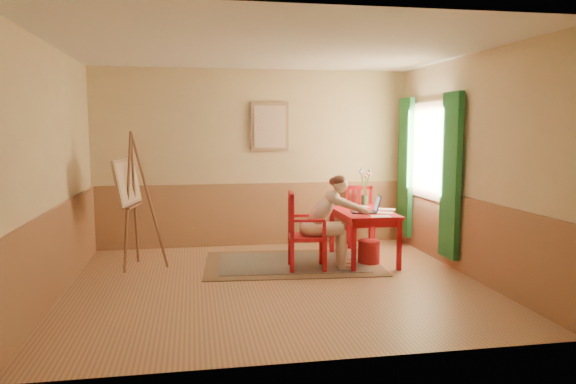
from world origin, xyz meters
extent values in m
cube|color=tan|center=(0.00, 0.00, -0.01)|extent=(5.00, 4.50, 0.02)
cube|color=white|center=(0.00, 0.00, 2.81)|extent=(5.00, 4.50, 0.02)
cube|color=#D4B481|center=(0.00, 2.26, 1.40)|extent=(5.00, 0.02, 2.80)
cube|color=#D4B481|center=(0.00, -2.26, 1.40)|extent=(5.00, 0.02, 2.80)
cube|color=#D4B481|center=(-2.51, 0.00, 1.40)|extent=(0.02, 4.50, 2.80)
cube|color=#D4B481|center=(2.51, 0.00, 1.40)|extent=(0.02, 4.50, 2.80)
cube|color=#B27C53|center=(0.00, 2.23, 0.50)|extent=(5.00, 0.04, 1.00)
cube|color=#B27C53|center=(-2.48, 0.00, 0.50)|extent=(0.04, 4.50, 1.00)
cube|color=#B27C53|center=(2.48, 0.00, 0.50)|extent=(0.04, 4.50, 1.00)
cube|color=white|center=(2.47, 1.10, 1.55)|extent=(0.02, 1.00, 1.30)
cube|color=#A47E5F|center=(2.45, 1.10, 1.55)|extent=(0.03, 1.12, 1.42)
cube|color=#297C41|center=(2.40, 0.32, 1.25)|extent=(0.08, 0.45, 2.20)
cube|color=#297C41|center=(2.40, 1.88, 1.25)|extent=(0.08, 0.45, 2.20)
cube|color=#A47E5F|center=(0.25, 2.21, 1.90)|extent=(0.60, 0.04, 0.76)
cube|color=beige|center=(0.25, 2.19, 1.90)|extent=(0.50, 0.02, 0.66)
cube|color=#8C7251|center=(0.37, 0.90, 0.01)|extent=(2.52, 1.78, 0.01)
cube|color=#141C32|center=(0.37, 0.90, 0.01)|extent=(2.09, 1.35, 0.01)
cube|color=red|center=(1.39, 0.87, 0.70)|extent=(0.73, 1.21, 0.04)
cube|color=red|center=(1.39, 0.87, 0.63)|extent=(0.63, 1.10, 0.10)
cube|color=red|center=(1.08, 0.32, 0.34)|extent=(0.06, 0.06, 0.68)
cube|color=red|center=(1.71, 0.32, 0.34)|extent=(0.06, 0.06, 0.68)
cube|color=red|center=(1.07, 1.42, 0.34)|extent=(0.06, 0.06, 0.68)
cube|color=red|center=(1.70, 1.43, 0.34)|extent=(0.06, 0.06, 0.68)
cube|color=red|center=(0.51, 0.56, 0.44)|extent=(0.53, 0.51, 0.05)
cube|color=red|center=(0.28, 0.39, 0.21)|extent=(0.06, 0.06, 0.42)
cube|color=red|center=(0.70, 0.34, 0.21)|extent=(0.06, 0.06, 0.42)
cube|color=red|center=(0.32, 0.79, 0.21)|extent=(0.06, 0.06, 0.42)
cube|color=red|center=(0.74, 0.74, 0.21)|extent=(0.06, 0.06, 0.42)
cube|color=red|center=(0.28, 0.39, 0.75)|extent=(0.06, 0.06, 0.57)
cube|color=red|center=(0.32, 0.79, 0.75)|extent=(0.06, 0.06, 0.57)
cube|color=red|center=(0.30, 0.59, 1.01)|extent=(0.10, 0.46, 0.06)
cube|color=red|center=(0.29, 0.49, 0.74)|extent=(0.04, 0.05, 0.47)
cube|color=red|center=(0.30, 0.59, 0.74)|extent=(0.04, 0.05, 0.47)
cube|color=red|center=(0.31, 0.69, 0.74)|extent=(0.04, 0.05, 0.47)
cube|color=red|center=(0.49, 0.36, 0.70)|extent=(0.43, 0.09, 0.04)
cube|color=red|center=(0.69, 0.34, 0.58)|extent=(0.05, 0.05, 0.23)
cube|color=red|center=(0.53, 0.77, 0.70)|extent=(0.43, 0.09, 0.04)
cube|color=red|center=(0.73, 0.74, 0.58)|extent=(0.05, 0.05, 0.23)
cube|color=red|center=(1.64, 1.82, 0.41)|extent=(0.49, 0.51, 0.04)
cube|color=red|center=(1.50, 2.05, 0.19)|extent=(0.06, 0.06, 0.39)
cube|color=red|center=(1.42, 1.66, 0.19)|extent=(0.06, 0.06, 0.39)
cube|color=red|center=(1.86, 1.98, 0.19)|extent=(0.06, 0.06, 0.39)
cube|color=red|center=(1.79, 1.59, 0.19)|extent=(0.06, 0.06, 0.39)
cube|color=red|center=(1.50, 2.05, 0.69)|extent=(0.06, 0.06, 0.52)
cube|color=red|center=(1.86, 1.98, 0.69)|extent=(0.06, 0.06, 0.52)
cube|color=red|center=(1.68, 2.01, 0.92)|extent=(0.42, 0.13, 0.06)
cube|color=red|center=(1.58, 2.03, 0.68)|extent=(0.05, 0.04, 0.43)
cube|color=red|center=(1.68, 2.01, 0.68)|extent=(0.05, 0.04, 0.43)
cube|color=red|center=(1.77, 1.99, 0.68)|extent=(0.05, 0.04, 0.43)
cube|color=red|center=(1.46, 1.86, 0.64)|extent=(0.11, 0.39, 0.03)
cube|color=red|center=(1.42, 1.67, 0.53)|extent=(0.04, 0.04, 0.21)
cube|color=red|center=(1.82, 1.79, 0.64)|extent=(0.11, 0.39, 0.03)
cube|color=red|center=(1.79, 1.60, 0.53)|extent=(0.04, 0.04, 0.21)
ellipsoid|color=beige|center=(0.55, 0.57, 0.56)|extent=(0.32, 0.38, 0.23)
cylinder|color=beige|center=(0.75, 0.46, 0.55)|extent=(0.46, 0.21, 0.16)
cylinder|color=beige|center=(0.77, 0.64, 0.55)|extent=(0.46, 0.21, 0.16)
cylinder|color=beige|center=(0.96, 0.44, 0.28)|extent=(0.13, 0.13, 0.50)
cylinder|color=beige|center=(0.98, 0.61, 0.28)|extent=(0.13, 0.13, 0.50)
cube|color=beige|center=(1.02, 0.43, 0.04)|extent=(0.22, 0.11, 0.07)
cube|color=beige|center=(1.04, 0.61, 0.04)|extent=(0.22, 0.11, 0.07)
ellipsoid|color=beige|center=(0.70, 0.56, 0.78)|extent=(0.51, 0.34, 0.53)
ellipsoid|color=beige|center=(0.84, 0.54, 0.97)|extent=(0.23, 0.32, 0.18)
sphere|color=beige|center=(0.95, 0.53, 1.13)|extent=(0.22, 0.22, 0.20)
ellipsoid|color=#5E2B21|center=(0.93, 0.53, 1.19)|extent=(0.21, 0.22, 0.14)
sphere|color=#5E2B21|center=(0.85, 0.54, 1.18)|extent=(0.12, 0.12, 0.10)
cylinder|color=beige|center=(0.92, 0.38, 0.91)|extent=(0.23, 0.13, 0.15)
cylinder|color=beige|center=(1.15, 0.38, 0.83)|extent=(0.30, 0.11, 0.17)
sphere|color=beige|center=(1.01, 0.36, 0.88)|extent=(0.10, 0.10, 0.09)
sphere|color=beige|center=(1.28, 0.39, 0.78)|extent=(0.08, 0.08, 0.07)
cylinder|color=beige|center=(0.96, 0.67, 0.91)|extent=(0.22, 0.09, 0.15)
cylinder|color=beige|center=(1.18, 0.63, 0.83)|extent=(0.30, 0.17, 0.17)
sphere|color=beige|center=(1.05, 0.67, 0.88)|extent=(0.10, 0.10, 0.09)
sphere|color=beige|center=(1.30, 0.58, 0.78)|extent=(0.08, 0.08, 0.07)
cube|color=#1E2338|center=(1.34, 0.74, 0.73)|extent=(0.37, 0.30, 0.02)
cube|color=#2D3342|center=(1.34, 0.74, 0.73)|extent=(0.32, 0.24, 0.00)
cube|color=#1E2338|center=(1.53, 0.70, 0.85)|extent=(0.11, 0.25, 0.22)
cube|color=#99BFF2|center=(1.52, 0.71, 0.84)|extent=(0.09, 0.20, 0.18)
cube|color=white|center=(1.46, 0.38, 0.72)|extent=(0.28, 0.21, 0.00)
cube|color=white|center=(1.75, 0.97, 0.72)|extent=(0.31, 0.28, 0.00)
cube|color=white|center=(1.46, 1.26, 0.72)|extent=(0.26, 0.19, 0.00)
cube|color=white|center=(1.60, 0.68, 0.72)|extent=(0.32, 0.30, 0.00)
cylinder|color=#3F724C|center=(1.60, 1.50, 0.79)|extent=(0.12, 0.12, 0.15)
cylinder|color=#3F7233|center=(1.60, 1.56, 1.04)|extent=(0.01, 0.13, 0.39)
sphere|color=#728CD8|center=(1.59, 1.62, 1.24)|extent=(0.08, 0.08, 0.06)
cylinder|color=#3F7233|center=(1.56, 1.48, 1.05)|extent=(0.08, 0.06, 0.41)
sphere|color=pink|center=(1.53, 1.45, 1.26)|extent=(0.05, 0.05, 0.04)
cylinder|color=#3F7233|center=(1.61, 1.51, 1.00)|extent=(0.04, 0.03, 0.30)
sphere|color=pink|center=(1.63, 1.53, 1.15)|extent=(0.06, 0.06, 0.05)
cylinder|color=#3F7233|center=(1.55, 1.46, 1.04)|extent=(0.10, 0.09, 0.38)
sphere|color=#728CD8|center=(1.51, 1.42, 1.23)|extent=(0.07, 0.07, 0.05)
cylinder|color=#3F7233|center=(1.65, 1.52, 1.02)|extent=(0.11, 0.05, 0.34)
sphere|color=pink|center=(1.69, 1.54, 1.18)|extent=(0.06, 0.06, 0.05)
cylinder|color=#3F7233|center=(1.62, 1.51, 1.02)|extent=(0.06, 0.03, 0.34)
sphere|color=pink|center=(1.65, 1.52, 1.19)|extent=(0.06, 0.06, 0.05)
cylinder|color=#3F7233|center=(1.64, 1.53, 1.04)|extent=(0.10, 0.07, 0.39)
sphere|color=#728CD8|center=(1.69, 1.56, 1.24)|extent=(0.06, 0.06, 0.05)
cylinder|color=red|center=(1.42, 0.73, 0.16)|extent=(0.36, 0.36, 0.33)
cylinder|color=brown|center=(-1.82, 0.96, 0.92)|extent=(0.15, 0.33, 1.84)
cylinder|color=brown|center=(-1.76, 1.25, 0.92)|extent=(0.05, 0.34, 1.84)
cylinder|color=brown|center=(-1.55, 1.06, 0.92)|extent=(0.48, 0.13, 1.84)
cylinder|color=brown|center=(-1.81, 1.11, 0.84)|extent=(0.13, 0.51, 0.03)
cube|color=brown|center=(-1.75, 1.10, 0.84)|extent=(0.17, 0.56, 0.03)
cube|color=#A47E5F|center=(-1.84, 1.12, 1.16)|extent=(0.30, 0.82, 0.61)
cube|color=beige|center=(-1.82, 1.11, 1.16)|extent=(0.25, 0.74, 0.53)
camera|label=1|loc=(-0.96, -6.33, 1.87)|focal=33.74mm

